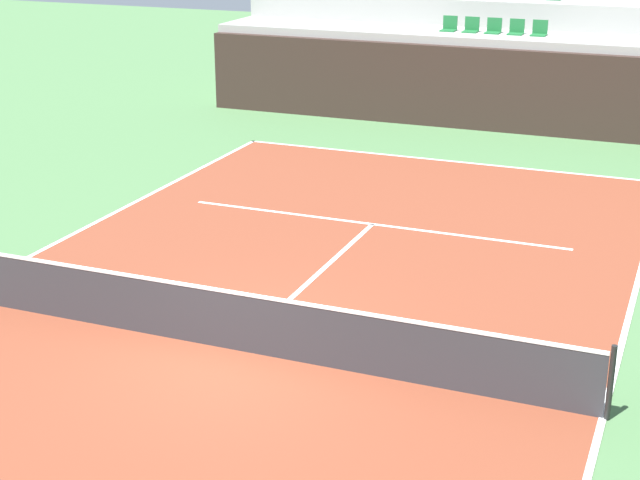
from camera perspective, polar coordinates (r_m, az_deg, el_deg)
The scene contains 11 objects.
ground_plane at distance 14.98m, azimuth -5.01°, elevation -6.44°, with size 80.00×80.00×0.00m, color #477042.
court_surface at distance 14.98m, azimuth -5.01°, elevation -6.42°, with size 11.00×24.00×0.01m, color brown.
baseline_far at distance 25.54m, azimuth 7.19°, elevation 4.65°, with size 11.00×0.10×0.00m, color white.
sideline_right at distance 13.64m, azimuth 16.21°, elevation -9.96°, with size 0.10×24.00×0.00m, color white.
service_line_far at distance 20.45m, azimuth 3.09°, elevation 0.94°, with size 8.26×0.10×0.00m, color white.
centre_service_line at distance 17.63m, azimuth -0.32°, elevation -2.17°, with size 0.10×6.40×0.00m, color white.
back_wall at distance 28.90m, azimuth 9.31°, elevation 8.70°, with size 17.08×0.30×2.37m, color #33231E.
stands_tier_lower at distance 30.18m, azimuth 9.91°, elevation 9.36°, with size 17.08×2.40×2.61m, color #9E9E99.
stands_tier_upper at distance 32.43m, azimuth 10.90°, elevation 10.72°, with size 17.08×2.40×3.41m, color #9E9E99.
seating_row_lower at distance 30.05m, azimuth 10.12°, elevation 12.07°, with size 3.15×0.44×0.44m.
tennis_net at distance 14.77m, azimuth -5.07°, elevation -4.67°, with size 11.08×0.08×1.07m.
Camera 1 is at (6.23, -11.93, 6.59)m, focal length 54.70 mm.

